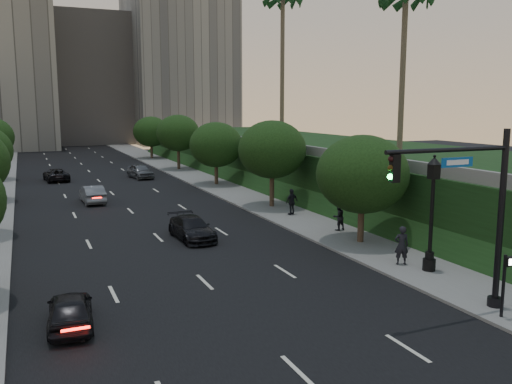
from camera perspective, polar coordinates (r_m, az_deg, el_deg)
name	(u,v)px	position (r m, az deg, el deg)	size (l,w,h in m)	color
ground	(247,323)	(20.27, -0.93, -13.65)	(160.00, 160.00, 0.00)	black
road_surface	(115,197)	(48.46, -14.58, -0.48)	(16.00, 140.00, 0.02)	black
sidewalk_right	(226,189)	(50.97, -3.13, 0.34)	(4.50, 140.00, 0.15)	slate
embankment	(345,165)	(54.15, 9.36, 2.80)	(18.00, 90.00, 4.00)	black
parapet_wall	(267,144)	(49.88, 1.14, 5.10)	(0.35, 90.00, 0.70)	slate
office_block_mid	(87,80)	(120.12, -17.37, 11.17)	(22.00, 18.00, 26.00)	gray
office_block_right	(178,56)	(117.92, -8.18, 13.97)	(20.00, 22.00, 36.00)	gray
tree_right_a	(362,174)	(30.93, 11.13, 1.85)	(5.20, 5.20, 6.24)	#38281C
tree_right_b	(272,150)	(41.28, 1.70, 4.49)	(5.20, 5.20, 6.74)	#38281C
tree_right_c	(216,145)	(53.35, -4.24, 4.98)	(5.20, 5.20, 6.24)	#38281C
tree_right_d	(178,133)	(66.69, -8.21, 6.16)	(5.20, 5.20, 6.74)	#38281C
tree_right_e	(151,132)	(81.27, -10.99, 6.26)	(5.20, 5.20, 6.24)	#38281C
traffic_signal_mast	(479,219)	(21.66, 22.42, -2.69)	(5.68, 0.56, 7.00)	black
street_lamp	(431,219)	(26.46, 17.98, -2.69)	(0.64, 0.64, 5.62)	black
pedestrian_signal	(505,280)	(21.88, 24.74, -8.42)	(0.30, 0.33, 2.50)	black
sedan_near_left	(70,310)	(20.81, -18.97, -11.62)	(1.54, 3.83, 1.30)	black
sedan_mid_left	(92,194)	(45.83, -16.85, -0.21)	(1.53, 4.40, 1.45)	slate
sedan_far_left	(56,175)	(60.26, -20.30, 1.70)	(2.18, 4.73, 1.31)	black
sedan_near_right	(192,228)	(32.22, -6.78, -3.82)	(1.87, 4.60, 1.34)	black
sedan_far_right	(140,171)	(60.07, -12.10, 2.17)	(1.86, 4.61, 1.57)	#56595D
pedestrian_a	(401,245)	(27.40, 15.07, -5.44)	(0.70, 0.46, 1.91)	black
pedestrian_b	(339,217)	(34.03, 8.68, -2.59)	(0.83, 0.65, 1.70)	black
pedestrian_c	(292,202)	(38.46, 3.78, -1.03)	(1.09, 0.46, 1.86)	black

